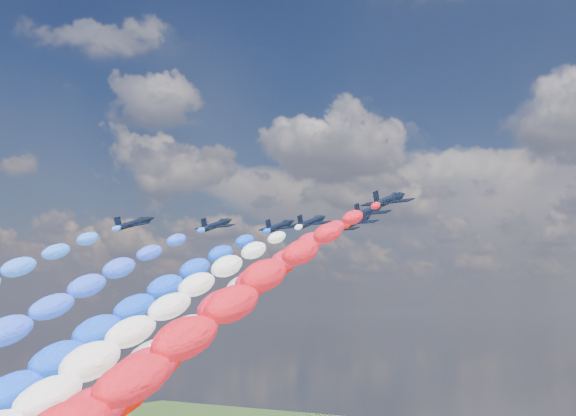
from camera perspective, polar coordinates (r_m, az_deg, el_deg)
The scene contains 14 objects.
jet_0 at distance 145.64m, azimuth -11.46°, elevation -1.14°, with size 7.90×10.59×2.33m, color black, non-canonical shape.
jet_1 at distance 145.71m, azimuth -5.38°, elevation -1.26°, with size 7.90×10.59×2.33m, color black, non-canonical shape.
jet_2 at distance 147.02m, azimuth -0.62°, elevation -1.36°, with size 7.90×10.59×2.33m, color black, non-canonical shape.
trail_2 at distance 110.04m, azimuth -15.36°, elevation -11.29°, with size 6.38×94.34×51.29m, color blue, non-canonical shape.
jet_3 at distance 140.48m, azimuth 1.76°, elevation -1.05°, with size 7.90×10.59×2.33m, color black, non-canonical shape.
trail_3 at distance 102.19m, azimuth -13.09°, elevation -11.65°, with size 6.38×94.34×51.29m, color white, non-canonical shape.
jet_4 at distance 150.35m, azimuth 3.98°, elevation -1.49°, with size 7.90×10.59×2.33m, color black, non-canonical shape.
trail_4 at distance 110.50m, azimuth -8.78°, elevation -11.46°, with size 6.38×94.34×51.29m, color white, non-canonical shape.
jet_5 at distance 139.30m, azimuth 5.23°, elevation -0.96°, with size 7.90×10.59×2.33m, color black, non-canonical shape.
trail_5 at distance 98.97m, azimuth -8.47°, elevation -11.90°, with size 6.38×94.34×51.29m, color red, non-canonical shape.
jet_6 at distance 126.76m, azimuth 6.01°, elevation -0.26°, with size 7.90×10.59×2.33m, color black, non-canonical shape.
trail_6 at distance 86.31m, azimuth -9.35°, elevation -12.47°, with size 6.38×94.34×51.29m, color red, non-canonical shape.
jet_7 at distance 114.36m, azimuth 7.54°, elevation 0.60°, with size 7.90×10.59×2.33m, color black, non-canonical shape.
trail_7 at distance 73.43m, azimuth -9.64°, elevation -13.29°, with size 6.38×94.34×51.29m, color red, non-canonical shape.
Camera 1 is at (75.53, -108.04, 75.40)m, focal length 47.61 mm.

